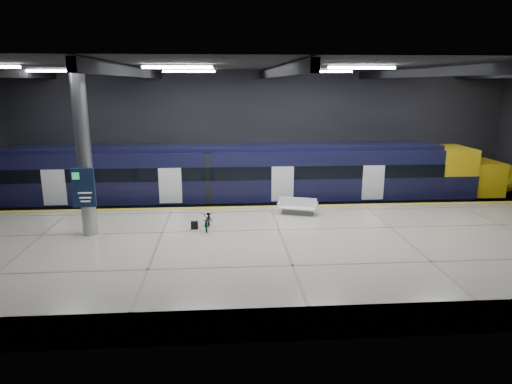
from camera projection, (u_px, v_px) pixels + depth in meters
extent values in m
plane|color=black|center=(276.00, 246.00, 21.04)|extent=(30.00, 30.00, 0.00)
cube|color=black|center=(262.00, 138.00, 27.87)|extent=(30.00, 0.10, 8.00)
cube|color=black|center=(311.00, 208.00, 12.35)|extent=(30.00, 0.10, 8.00)
cube|color=black|center=(278.00, 66.00, 19.17)|extent=(30.00, 16.00, 0.10)
cube|color=black|center=(134.00, 72.00, 18.81)|extent=(0.25, 16.00, 0.40)
cube|color=black|center=(278.00, 72.00, 19.23)|extent=(0.25, 16.00, 0.40)
cube|color=black|center=(416.00, 72.00, 19.65)|extent=(0.25, 16.00, 0.40)
cube|color=white|center=(178.00, 67.00, 16.98)|extent=(2.60, 0.18, 0.10)
cube|color=white|center=(362.00, 68.00, 17.47)|extent=(2.60, 0.18, 0.10)
cube|color=white|center=(45.00, 71.00, 22.31)|extent=(2.60, 0.18, 0.10)
cube|color=white|center=(189.00, 71.00, 22.80)|extent=(2.60, 0.18, 0.10)
cube|color=white|center=(327.00, 71.00, 23.29)|extent=(2.60, 0.18, 0.10)
cube|color=white|center=(459.00, 72.00, 23.78)|extent=(2.60, 0.18, 0.10)
cube|color=beige|center=(283.00, 254.00, 18.49)|extent=(30.00, 11.00, 1.10)
cube|color=gold|center=(270.00, 207.00, 23.45)|extent=(30.00, 0.40, 0.01)
cube|color=gray|center=(266.00, 215.00, 25.66)|extent=(30.00, 0.08, 0.16)
cube|color=gray|center=(264.00, 208.00, 27.05)|extent=(30.00, 0.08, 0.16)
cube|color=black|center=(227.00, 204.00, 26.09)|extent=(24.00, 2.58, 0.80)
cube|color=black|center=(227.00, 174.00, 25.68)|extent=(24.00, 2.80, 2.75)
cube|color=black|center=(226.00, 147.00, 25.33)|extent=(24.00, 2.30, 0.24)
cube|color=black|center=(227.00, 174.00, 24.25)|extent=(24.00, 0.04, 0.70)
cube|color=white|center=(283.00, 184.00, 24.59)|extent=(1.20, 0.05, 1.90)
cube|color=yellow|center=(449.00, 171.00, 26.59)|extent=(2.00, 2.80, 2.75)
ellipsoid|color=yellow|center=(491.00, 178.00, 26.88)|extent=(3.60, 2.52, 1.90)
cube|color=black|center=(455.00, 168.00, 26.57)|extent=(1.60, 2.38, 0.80)
cube|color=#595B60|center=(298.00, 211.00, 22.12)|extent=(1.53, 0.89, 0.27)
cube|color=white|center=(298.00, 207.00, 22.07)|extent=(1.98, 1.31, 0.07)
cube|color=white|center=(298.00, 202.00, 22.01)|extent=(1.76, 0.64, 0.46)
cube|color=white|center=(279.00, 204.00, 22.26)|extent=(0.30, 0.75, 0.27)
cube|color=white|center=(317.00, 206.00, 21.83)|extent=(0.30, 0.75, 0.27)
imported|color=#99999E|center=(208.00, 219.00, 19.84)|extent=(0.67, 1.66, 0.85)
cube|color=black|center=(195.00, 225.00, 19.86)|extent=(0.30, 0.19, 0.35)
cylinder|color=#9EA0A5|center=(84.00, 153.00, 18.45)|extent=(0.60, 0.60, 6.90)
cube|color=#0E1D36|center=(84.00, 188.00, 18.36)|extent=(0.90, 0.12, 1.60)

